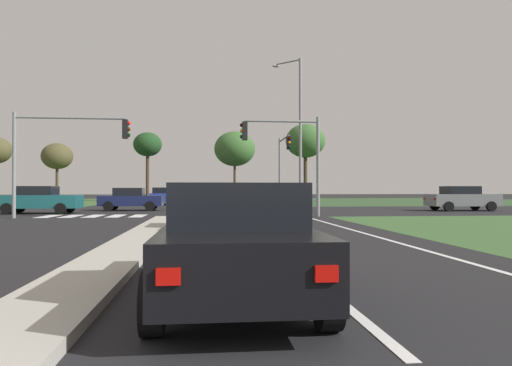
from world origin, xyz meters
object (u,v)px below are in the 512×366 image
at_px(pedestrian_at_median, 189,191).
at_px(treeline_fourth, 235,149).
at_px(car_navy_fifth, 131,199).
at_px(traffic_signal_near_right, 289,148).
at_px(treeline_third, 148,145).
at_px(car_blue_near, 162,196).
at_px(traffic_signal_near_left, 60,144).
at_px(car_teal_second, 39,200).
at_px(treeline_second, 57,157).
at_px(car_white_third, 221,208).
at_px(car_grey_fourth, 462,198).
at_px(car_black_sixth, 234,241).
at_px(traffic_signal_far_right, 283,158).
at_px(treeline_fifth, 305,141).
at_px(street_lamp_second, 298,126).

height_order(pedestrian_at_median, treeline_fourth, treeline_fourth).
relative_size(car_navy_fifth, traffic_signal_near_right, 0.80).
bearing_deg(treeline_third, car_blue_near, -77.85).
relative_size(traffic_signal_near_right, treeline_third, 0.63).
bearing_deg(traffic_signal_near_right, pedestrian_at_median, 108.67).
height_order(traffic_signal_near_right, pedestrian_at_median, traffic_signal_near_right).
xyz_separation_m(traffic_signal_near_left, traffic_signal_near_right, (11.48, 0.00, -0.09)).
xyz_separation_m(car_teal_second, treeline_second, (-6.72, 25.67, 4.21)).
xyz_separation_m(car_white_third, traffic_signal_near_left, (-7.72, 7.91, 2.90)).
height_order(car_teal_second, car_grey_fourth, car_grey_fourth).
xyz_separation_m(car_grey_fourth, treeline_fourth, (-13.36, 28.32, 5.51)).
height_order(car_blue_near, treeline_third, treeline_third).
distance_m(car_white_third, traffic_signal_near_left, 11.43).
relative_size(traffic_signal_near_left, treeline_fourth, 0.67).
xyz_separation_m(car_white_third, pedestrian_at_median, (-2.06, 25.13, 0.52)).
relative_size(car_grey_fourth, car_black_sixth, 1.07).
bearing_deg(car_grey_fourth, car_white_third, -50.62).
xyz_separation_m(car_navy_fifth, pedestrian_at_median, (3.46, 9.20, 0.52)).
distance_m(car_white_third, traffic_signal_far_right, 20.33).
height_order(car_grey_fourth, traffic_signal_near_left, traffic_signal_near_left).
relative_size(car_teal_second, traffic_signal_near_left, 0.81).
xyz_separation_m(car_black_sixth, traffic_signal_near_left, (-7.59, 18.47, 2.90)).
bearing_deg(traffic_signal_near_left, car_blue_near, 81.06).
bearing_deg(treeline_second, treeline_third, 19.82).
relative_size(car_navy_fifth, traffic_signal_near_left, 0.73).
height_order(car_grey_fourth, traffic_signal_near_right, traffic_signal_near_right).
xyz_separation_m(traffic_signal_near_left, treeline_third, (0.18, 33.59, 3.01)).
bearing_deg(treeline_fifth, traffic_signal_near_left, -119.21).
xyz_separation_m(car_grey_fourth, traffic_signal_near_right, (-12.50, -5.44, 2.75)).
distance_m(car_grey_fourth, traffic_signal_near_right, 13.90).
relative_size(treeline_third, treeline_fifth, 0.85).
bearing_deg(car_blue_near, treeline_fifth, -137.15).
height_order(car_white_third, traffic_signal_near_left, traffic_signal_near_left).
relative_size(car_teal_second, traffic_signal_far_right, 0.84).
height_order(car_teal_second, car_black_sixth, car_teal_second).
bearing_deg(car_black_sixth, car_blue_near, 96.64).
bearing_deg(car_white_third, treeline_fifth, 74.47).
relative_size(car_blue_near, street_lamp_second, 0.43).
bearing_deg(car_grey_fourth, car_blue_near, -124.72).
relative_size(car_white_third, car_grey_fourth, 0.97).
xyz_separation_m(car_white_third, car_navy_fifth, (-5.52, 15.93, 0.00)).
distance_m(car_blue_near, car_black_sixth, 38.61).
distance_m(car_teal_second, traffic_signal_far_right, 17.29).
bearing_deg(treeline_third, car_navy_fifth, -85.48).
distance_m(car_black_sixth, pedestrian_at_median, 35.74).
bearing_deg(treeline_third, car_white_third, -79.69).
bearing_deg(pedestrian_at_median, traffic_signal_near_right, -142.21).
distance_m(car_teal_second, car_grey_fourth, 26.51).
xyz_separation_m(street_lamp_second, treeline_third, (-13.37, 25.46, 0.86)).
height_order(car_teal_second, treeline_second, treeline_second).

